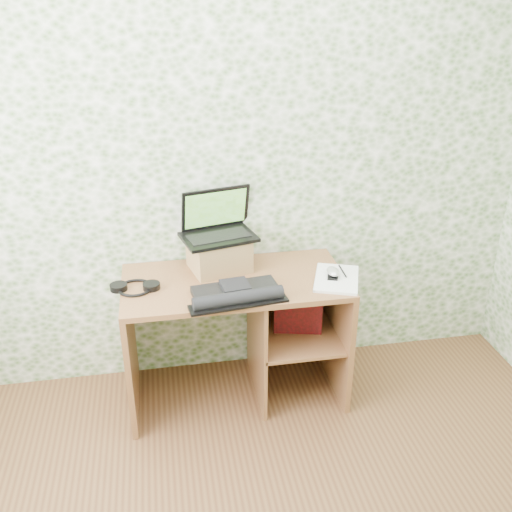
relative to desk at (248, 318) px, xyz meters
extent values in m
plane|color=white|center=(-0.08, 0.28, 0.82)|extent=(3.50, 0.00, 3.50)
cube|color=brown|center=(-0.08, -0.03, 0.25)|extent=(1.20, 0.60, 0.03)
cube|color=brown|center=(-0.66, -0.03, -0.12)|extent=(0.03, 0.60, 0.72)
cube|color=brown|center=(0.51, -0.03, -0.12)|extent=(0.03, 0.60, 0.72)
cube|color=brown|center=(0.04, -0.03, -0.12)|extent=(0.02, 0.56, 0.72)
cube|color=brown|center=(0.27, -0.03, -0.10)|extent=(0.46, 0.56, 0.02)
cube|color=brown|center=(0.28, 0.26, -0.12)|extent=(0.48, 0.02, 0.72)
cube|color=#A27448|center=(-0.14, 0.12, 0.36)|extent=(0.36, 0.32, 0.18)
cube|color=black|center=(-0.14, 0.12, 0.46)|extent=(0.44, 0.35, 0.02)
cube|color=black|center=(-0.14, 0.11, 0.47)|extent=(0.36, 0.22, 0.00)
cube|color=black|center=(-0.14, 0.22, 0.59)|extent=(0.39, 0.15, 0.24)
cube|color=#38631C|center=(-0.14, 0.21, 0.59)|extent=(0.35, 0.13, 0.20)
cube|color=black|center=(-0.10, -0.17, 0.29)|extent=(0.45, 0.21, 0.03)
cube|color=black|center=(-0.10, -0.17, 0.30)|extent=(0.16, 0.16, 0.05)
cylinder|color=black|center=(-0.10, -0.29, 0.30)|extent=(0.46, 0.12, 0.07)
cube|color=black|center=(-0.10, -0.29, 0.27)|extent=(0.51, 0.16, 0.01)
torus|color=black|center=(-0.60, -0.04, 0.28)|extent=(0.20, 0.20, 0.02)
cylinder|color=black|center=(-0.69, -0.03, 0.28)|extent=(0.09, 0.09, 0.03)
cylinder|color=black|center=(-0.52, -0.05, 0.28)|extent=(0.09, 0.09, 0.03)
cube|color=white|center=(0.46, -0.13, 0.28)|extent=(0.32, 0.38, 0.02)
ellipsoid|color=silver|center=(0.44, -0.11, 0.30)|extent=(0.10, 0.12, 0.04)
cylinder|color=black|center=(0.51, -0.07, 0.29)|extent=(0.01, 0.14, 0.01)
cube|color=maroon|center=(0.28, -0.03, 0.07)|extent=(0.28, 0.15, 0.32)
camera|label=1|loc=(-0.44, -2.71, 1.70)|focal=40.00mm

